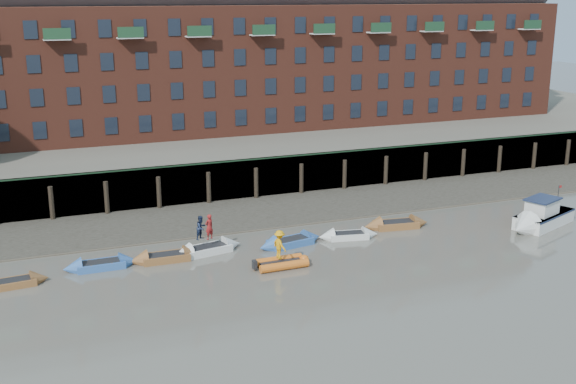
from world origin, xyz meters
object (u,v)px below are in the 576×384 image
rowboat_6 (396,224)px  motor_launch (537,219)px  rowboat_2 (166,257)px  person_rower_a (209,227)px  person_rib_crew (280,244)px  rowboat_0 (12,283)px  rowboat_3 (207,249)px  rowboat_5 (348,235)px  rowboat_1 (101,265)px  rib_tender (283,263)px  person_rower_b (201,228)px  rowboat_4 (290,242)px

rowboat_6 → motor_launch: (9.31, -3.76, 0.44)m
rowboat_2 → person_rower_a: size_ratio=2.75×
person_rower_a → person_rib_crew: (3.37, -3.99, -0.32)m
rowboat_0 → person_rower_a: person_rower_a is taller
rowboat_2 → rowboat_3: rowboat_3 is taller
rowboat_6 → rowboat_0: bearing=-169.0°
rowboat_5 → rowboat_3: bearing=-173.4°
rowboat_3 → person_rib_crew: (3.53, -3.97, 1.21)m
rowboat_1 → rowboat_2: (4.00, -0.15, 0.00)m
motor_launch → rowboat_0: bearing=-26.0°
person_rower_a → person_rib_crew: bearing=104.6°
rowboat_0 → rowboat_2: rowboat_2 is taller
person_rib_crew → rowboat_6: bearing=-82.6°
rowboat_0 → motor_launch: 35.43m
rib_tender → motor_launch: (19.62, 0.41, 0.43)m
rowboat_3 → person_rower_b: size_ratio=3.12×
rowboat_2 → motor_launch: bearing=-5.7°
person_rib_crew → rib_tender: bearing=-122.7°
rowboat_4 → motor_launch: 18.06m
person_rower_b → person_rib_crew: person_rower_b is taller
rowboat_0 → person_rib_crew: bearing=-14.9°
rowboat_6 → person_rower_b: size_ratio=3.15×
person_rower_a → rowboat_2: bearing=-17.0°
rowboat_3 → rib_tender: bearing=-58.5°
rowboat_0 → motor_launch: (35.35, -2.29, 0.48)m
rowboat_3 → motor_launch: motor_launch is taller
rowboat_2 → person_rib_crew: size_ratio=2.57×
rowboat_5 → rib_tender: (-6.07, -3.31, 0.04)m
rowboat_4 → rowboat_1: bearing=167.7°
rowboat_0 → person_rower_b: person_rower_b is taller
rowboat_3 → person_rower_a: person_rower_a is taller
person_rower_a → person_rower_b: bearing=-42.5°
rowboat_3 → rowboat_2: bearing=177.5°
person_rib_crew → person_rower_b: bearing=29.2°
rowboat_4 → rowboat_6: rowboat_6 is taller
rowboat_3 → rowboat_5: bearing=-15.6°
rowboat_1 → rowboat_4: bearing=-1.5°
rowboat_6 → person_rower_b: bearing=-172.4°
rowboat_6 → motor_launch: motor_launch is taller
rowboat_0 → rib_tender: bearing=-15.0°
rowboat_3 → rowboat_6: bearing=-10.8°
rowboat_0 → rowboat_6: rowboat_6 is taller
rowboat_2 → rowboat_6: rowboat_6 is taller
rowboat_0 → person_rower_b: bearing=2.1°
rowboat_6 → rib_tender: rowboat_6 is taller
rowboat_2 → person_rower_b: person_rower_b is taller
rib_tender → motor_launch: bearing=0.1°
rowboat_6 → person_rib_crew: size_ratio=2.78×
rowboat_5 → person_rower_a: (-9.65, 0.75, 1.56)m
rowboat_2 → person_rib_crew: (6.36, -3.53, 1.22)m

